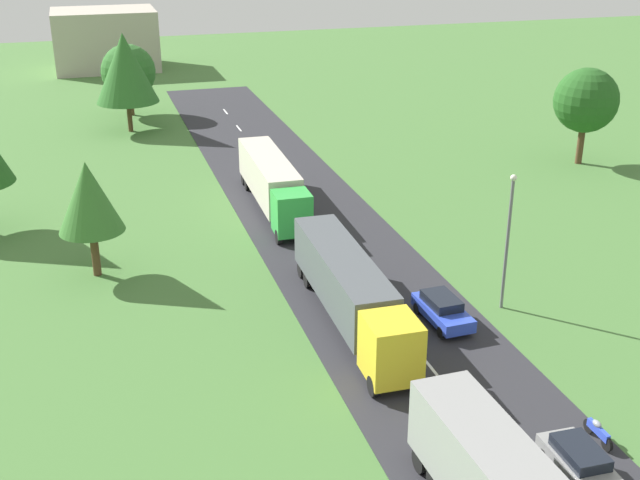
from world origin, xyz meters
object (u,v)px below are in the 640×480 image
Objects in this scene: truck_second at (350,289)px; lamppost_second at (508,235)px; tree_oak at (125,68)px; car_second at (581,464)px; truck_third at (272,182)px; tree_elm at (128,72)px; car_third at (442,310)px; distant_building at (106,40)px; tree_ash at (586,101)px; tree_maple at (89,197)px; motorcycle_courier at (598,432)px.

lamppost_second is at bearing -3.76° from truck_second.
truck_second is 9.20m from lamppost_second.
truck_second is 45.68m from tree_oak.
car_second is at bearing -106.84° from lamppost_second.
tree_elm is at bearing 103.31° from truck_third.
distant_building is (-13.47, 81.14, 3.16)m from car_third.
truck_third is 3.51× the size of car_second.
truck_third is 1.72× the size of tree_ash.
lamppost_second is 82.25m from distant_building.
truck_third reaches higher than car_second.
tree_ash is at bearing 44.43° from car_third.
tree_maple reaches higher than truck_third.
tree_maple reaches higher than car_third.
tree_elm is (-7.59, 51.61, 2.58)m from truck_second.
lamppost_second is at bearing 10.80° from car_third.
truck_third is 1.05× the size of distant_building.
tree_ash reaches higher than lamppost_second.
truck_third reaches higher than motorcycle_courier.
distant_building reaches higher than car_second.
truck_second is 52.23m from tree_elm.
car_third is at bearing -80.57° from distant_building.
tree_oak is 7.12m from tree_elm.
car_third is at bearing -76.80° from tree_elm.
motorcycle_courier is at bearing 42.13° from car_second.
motorcycle_courier is at bearing -80.58° from distant_building.
car_third reaches higher than car_second.
truck_third is 20.63m from car_third.
lamppost_second is 1.09× the size of tree_maple.
car_second is at bearing -72.96° from truck_second.
car_second is 0.30× the size of distant_building.
tree_oak is (-13.10, 46.08, 5.52)m from car_third.
truck_third is at bearing 103.03° from car_third.
tree_oak is at bearing 102.14° from car_second.
tree_elm is (5.35, 41.08, -0.37)m from tree_maple.
tree_ash is at bearing 15.61° from tree_maple.
tree_maple is at bearing 153.00° from lamppost_second.
tree_maple is at bearing 124.55° from car_second.
truck_third is (0.19, 18.71, 0.04)m from truck_second.
tree_oak is (-17.15, 45.31, 1.93)m from lamppost_second.
lamppost_second is 1.04× the size of tree_elm.
car_third is 48.22m from tree_oak.
motorcycle_courier is 0.27× the size of tree_maple.
car_third is 0.31× the size of distant_building.
tree_elm is (-12.15, 66.48, 3.86)m from car_second.
tree_maple is 0.53× the size of distant_building.
tree_ash reaches higher than truck_third.
motorcycle_courier is 0.24× the size of lamppost_second.
tree_oak is at bearing 104.60° from motorcycle_courier.
tree_oak is at bearing 110.73° from lamppost_second.
car_second is at bearing -77.86° from tree_oak.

